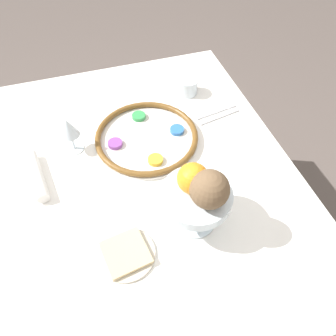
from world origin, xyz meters
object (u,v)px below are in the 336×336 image
(fruit_stand, at_px, (196,200))
(napkin_roll, at_px, (37,176))
(coconut, at_px, (210,189))
(seder_plate, at_px, (147,137))
(bread_plate, at_px, (126,253))
(cup_near, at_px, (187,86))
(wine_glass, at_px, (68,129))
(orange_fruit, at_px, (193,178))

(fruit_stand, relative_size, napkin_roll, 0.95)
(coconut, bearing_deg, napkin_roll, -125.72)
(seder_plate, relative_size, bread_plate, 2.27)
(fruit_stand, distance_m, cup_near, 0.59)
(seder_plate, bearing_deg, bread_plate, -22.46)
(wine_glass, relative_size, orange_fruit, 1.62)
(cup_near, bearing_deg, bread_plate, -32.62)
(orange_fruit, bearing_deg, napkin_roll, -122.69)
(seder_plate, height_order, orange_fruit, orange_fruit)
(seder_plate, distance_m, wine_glass, 0.26)
(wine_glass, relative_size, cup_near, 1.67)
(coconut, bearing_deg, fruit_stand, -149.77)
(fruit_stand, bearing_deg, napkin_roll, -124.09)
(wine_glass, bearing_deg, cup_near, 110.34)
(bread_plate, relative_size, cup_near, 1.96)
(seder_plate, relative_size, fruit_stand, 1.88)
(seder_plate, xyz_separation_m, fruit_stand, (0.35, 0.05, 0.09))
(seder_plate, height_order, napkin_roll, napkin_roll)
(coconut, relative_size, cup_near, 1.24)
(seder_plate, relative_size, cup_near, 4.47)
(wine_glass, distance_m, coconut, 0.52)
(napkin_roll, bearing_deg, seder_plate, 99.80)
(napkin_roll, bearing_deg, cup_near, 114.61)
(bread_plate, bearing_deg, cup_near, 147.38)
(coconut, xyz_separation_m, bread_plate, (0.02, -0.23, -0.17))
(bread_plate, bearing_deg, wine_glass, -169.20)
(coconut, distance_m, cup_near, 0.63)
(wine_glass, xyz_separation_m, bread_plate, (0.43, 0.08, -0.09))
(fruit_stand, xyz_separation_m, napkin_roll, (-0.28, -0.42, -0.08))
(wine_glass, relative_size, coconut, 1.34)
(napkin_roll, bearing_deg, wine_glass, 127.99)
(seder_plate, height_order, wine_glass, wine_glass)
(orange_fruit, distance_m, bread_plate, 0.27)
(wine_glass, bearing_deg, bread_plate, 10.80)
(seder_plate, distance_m, coconut, 0.42)
(seder_plate, distance_m, fruit_stand, 0.36)
(fruit_stand, distance_m, napkin_roll, 0.51)
(seder_plate, xyz_separation_m, coconut, (0.38, 0.06, 0.17))
(coconut, bearing_deg, seder_plate, -170.42)
(wine_glass, xyz_separation_m, fruit_stand, (0.38, 0.29, 0.01))
(seder_plate, relative_size, coconut, 3.59)
(orange_fruit, xyz_separation_m, bread_plate, (0.07, -0.20, -0.16))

